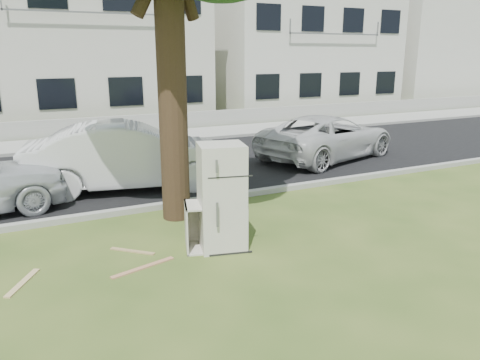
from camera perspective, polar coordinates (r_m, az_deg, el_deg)
name	(u,v)px	position (r m, az deg, el deg)	size (l,w,h in m)	color
ground	(234,246)	(7.99, -0.75, -8.02)	(120.00, 120.00, 0.00)	#364E1C
road	(142,169)	(13.39, -11.87, 1.27)	(120.00, 7.00, 0.01)	black
kerb_near	(185,205)	(10.12, -6.74, -3.06)	(120.00, 0.18, 0.12)	gray
kerb_far	(115,148)	(16.78, -14.96, 3.84)	(120.00, 0.18, 0.12)	gray
sidewalk	(107,141)	(18.19, -15.89, 4.63)	(120.00, 2.80, 0.01)	gray
low_wall	(99,126)	(19.69, -16.84, 6.35)	(120.00, 0.15, 0.70)	gray
townhouse_center	(75,41)	(24.35, -19.52, 15.68)	(11.22, 8.16, 7.44)	beige
townhouse_right	(290,49)	(28.50, 6.14, 15.63)	(10.20, 8.16, 6.84)	beige
filler_right	(451,53)	(38.17, 24.35, 13.94)	(16.00, 9.00, 6.40)	beige
fridge	(222,197)	(7.63, -2.24, -2.10)	(0.73, 0.67, 1.76)	silver
cabinet	(216,225)	(7.80, -2.98, -5.54)	(1.00, 0.62, 0.78)	beige
plank_a	(143,267)	(7.35, -11.71, -10.39)	(1.06, 0.09, 0.02)	#B17955
plank_b	(132,251)	(7.96, -12.98, -8.44)	(0.80, 0.08, 0.02)	tan
plank_c	(23,283)	(7.44, -24.97, -11.27)	(0.85, 0.10, 0.02)	tan
car_center	(131,156)	(11.41, -13.18, 2.88)	(1.69, 4.84, 1.59)	silver
car_right	(328,137)	(14.67, 10.63, 5.19)	(2.23, 4.83, 1.34)	silver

